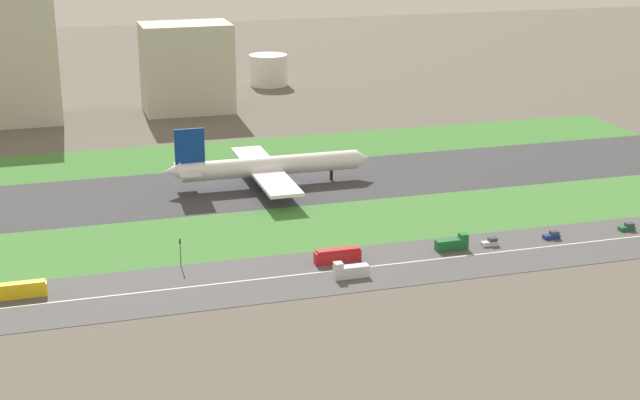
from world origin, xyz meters
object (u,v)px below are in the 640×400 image
object	(u,v)px
truck_0	(350,271)
truck_1	(452,244)
hangar_building	(187,68)
fuel_tank_west	(202,73)
car_3	(627,227)
fuel_tank_centre	(268,70)
bus_0	(338,256)
bus_1	(20,290)
car_1	(490,242)
traffic_light	(180,251)
airliner	(266,166)
car_0	(552,236)

from	to	relation	value
truck_0	truck_1	bearing A→B (deg)	-161.98
hangar_building	fuel_tank_west	world-z (taller)	hangar_building
car_3	fuel_tank_west	world-z (taller)	fuel_tank_west
fuel_tank_centre	bus_0	bearing A→B (deg)	-99.36
bus_1	truck_0	world-z (taller)	truck_0
hangar_building	car_1	bearing A→B (deg)	-74.86
bus_1	traffic_light	xyz separation A→B (m)	(37.25, 7.99, 2.47)
airliner	fuel_tank_west	world-z (taller)	airliner
bus_0	hangar_building	world-z (taller)	hangar_building
bus_0	truck_0	world-z (taller)	truck_0
bus_0	car_0	xyz separation A→B (m)	(59.17, 0.00, -0.90)
bus_0	car_1	distance (m)	41.33
fuel_tank_centre	car_0	bearing A→B (deg)	-84.52
bus_1	truck_1	world-z (taller)	truck_1
traffic_light	fuel_tank_west	distance (m)	223.23
car_3	car_1	size ratio (longest dim) A/B	1.00
car_3	car_0	xyz separation A→B (m)	(-22.73, 0.00, 0.00)
bus_0	car_0	size ratio (longest dim) A/B	2.64
traffic_light	truck_0	bearing A→B (deg)	-25.74
truck_1	truck_0	world-z (taller)	same
car_1	truck_0	bearing A→B (deg)	-166.42
traffic_light	car_0	bearing A→B (deg)	-4.73
airliner	fuel_tank_centre	world-z (taller)	airliner
car_1	fuel_tank_west	size ratio (longest dim) A/B	0.19
hangar_building	fuel_tank_centre	distance (m)	64.80
airliner	truck_0	distance (m)	78.15
bus_1	traffic_light	size ratio (longest dim) A/B	1.61
car_1	fuel_tank_west	distance (m)	229.87
car_3	truck_1	distance (m)	51.25
bus_0	truck_1	world-z (taller)	truck_1
bus_0	fuel_tank_west	size ratio (longest dim) A/B	0.50
bus_1	car_1	distance (m)	115.98
car_0	car_1	world-z (taller)	same
airliner	hangar_building	xyz separation A→B (m)	(-6.10, 114.00, 11.96)
bus_1	traffic_light	distance (m)	38.18
airliner	traffic_light	size ratio (longest dim) A/B	9.03
car_0	bus_1	xyz separation A→B (m)	(-133.82, -0.00, 0.90)
car_3	car_0	size ratio (longest dim) A/B	1.00
car_3	bus_1	world-z (taller)	bus_1
bus_0	fuel_tank_centre	size ratio (longest dim) A/B	0.64
car_0	fuel_tank_centre	distance (m)	228.13
hangar_building	fuel_tank_west	distance (m)	48.22
traffic_light	car_1	bearing A→B (deg)	-5.80
truck_0	fuel_tank_west	xyz separation A→B (m)	(5.80, 237.00, 5.84)
fuel_tank_west	fuel_tank_centre	bearing A→B (deg)	0.00
hangar_building	bus_1	bearing A→B (deg)	-110.13
airliner	fuel_tank_centre	bearing A→B (deg)	76.14
airliner	car_0	distance (m)	91.51
bus_1	hangar_building	size ratio (longest dim) A/B	0.32
car_0	traffic_light	world-z (taller)	traffic_light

